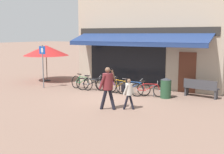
{
  "coord_description": "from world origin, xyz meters",
  "views": [
    {
      "loc": [
        6.85,
        -11.44,
        3.0
      ],
      "look_at": [
        0.29,
        -0.45,
        1.05
      ],
      "focal_mm": 45.0,
      "sensor_mm": 36.0,
      "label": 1
    }
  ],
  "objects_px": {
    "bicycle_purple": "(107,85)",
    "bicycle_orange": "(119,86)",
    "parking_sign": "(43,62)",
    "cafe_parasol": "(46,50)",
    "bicycle_green": "(82,82)",
    "bicycle_red": "(148,90)",
    "park_bench": "(201,88)",
    "bicycle_black": "(92,84)",
    "bicycle_blue": "(133,88)",
    "pedestrian_adult": "(108,84)",
    "pedestrian_child": "(128,90)",
    "litter_bin": "(166,88)"
  },
  "relations": [
    {
      "from": "bicycle_orange",
      "to": "litter_bin",
      "type": "bearing_deg",
      "value": 18.82
    },
    {
      "from": "bicycle_purple",
      "to": "pedestrian_child",
      "type": "height_order",
      "value": "pedestrian_child"
    },
    {
      "from": "bicycle_orange",
      "to": "parking_sign",
      "type": "distance_m",
      "value": 4.66
    },
    {
      "from": "pedestrian_adult",
      "to": "litter_bin",
      "type": "height_order",
      "value": "pedestrian_adult"
    },
    {
      "from": "park_bench",
      "to": "pedestrian_child",
      "type": "bearing_deg",
      "value": -112.15
    },
    {
      "from": "pedestrian_child",
      "to": "cafe_parasol",
      "type": "bearing_deg",
      "value": 151.89
    },
    {
      "from": "bicycle_purple",
      "to": "bicycle_blue",
      "type": "bearing_deg",
      "value": 8.52
    },
    {
      "from": "bicycle_red",
      "to": "cafe_parasol",
      "type": "xyz_separation_m",
      "value": [
        -7.51,
        0.95,
        1.63
      ]
    },
    {
      "from": "bicycle_blue",
      "to": "pedestrian_adult",
      "type": "bearing_deg",
      "value": -92.8
    },
    {
      "from": "bicycle_purple",
      "to": "cafe_parasol",
      "type": "height_order",
      "value": "cafe_parasol"
    },
    {
      "from": "bicycle_blue",
      "to": "pedestrian_child",
      "type": "distance_m",
      "value": 2.72
    },
    {
      "from": "bicycle_red",
      "to": "parking_sign",
      "type": "relative_size",
      "value": 0.68
    },
    {
      "from": "bicycle_purple",
      "to": "pedestrian_adult",
      "type": "bearing_deg",
      "value": -47.79
    },
    {
      "from": "bicycle_purple",
      "to": "cafe_parasol",
      "type": "xyz_separation_m",
      "value": [
        -5.17,
        0.95,
        1.6
      ]
    },
    {
      "from": "bicycle_orange",
      "to": "park_bench",
      "type": "relative_size",
      "value": 1.05
    },
    {
      "from": "park_bench",
      "to": "pedestrian_adult",
      "type": "bearing_deg",
      "value": -116.97
    },
    {
      "from": "bicycle_blue",
      "to": "litter_bin",
      "type": "relative_size",
      "value": 1.83
    },
    {
      "from": "bicycle_orange",
      "to": "parking_sign",
      "type": "relative_size",
      "value": 0.71
    },
    {
      "from": "bicycle_green",
      "to": "cafe_parasol",
      "type": "bearing_deg",
      "value": 175.01
    },
    {
      "from": "bicycle_black",
      "to": "bicycle_orange",
      "type": "bearing_deg",
      "value": -20.15
    },
    {
      "from": "bicycle_blue",
      "to": "park_bench",
      "type": "distance_m",
      "value": 3.25
    },
    {
      "from": "parking_sign",
      "to": "cafe_parasol",
      "type": "bearing_deg",
      "value": 129.04
    },
    {
      "from": "bicycle_purple",
      "to": "pedestrian_child",
      "type": "distance_m",
      "value": 3.62
    },
    {
      "from": "bicycle_red",
      "to": "park_bench",
      "type": "xyz_separation_m",
      "value": [
        2.2,
        1.17,
        0.11
      ]
    },
    {
      "from": "bicycle_green",
      "to": "bicycle_orange",
      "type": "relative_size",
      "value": 0.98
    },
    {
      "from": "parking_sign",
      "to": "cafe_parasol",
      "type": "height_order",
      "value": "parking_sign"
    },
    {
      "from": "bicycle_black",
      "to": "bicycle_purple",
      "type": "xyz_separation_m",
      "value": [
        0.86,
        0.11,
        0.01
      ]
    },
    {
      "from": "bicycle_blue",
      "to": "litter_bin",
      "type": "distance_m",
      "value": 1.65
    },
    {
      "from": "bicycle_purple",
      "to": "pedestrian_child",
      "type": "bearing_deg",
      "value": -34.62
    },
    {
      "from": "bicycle_blue",
      "to": "bicycle_red",
      "type": "distance_m",
      "value": 0.82
    },
    {
      "from": "bicycle_blue",
      "to": "park_bench",
      "type": "bearing_deg",
      "value": 12.65
    },
    {
      "from": "bicycle_purple",
      "to": "bicycle_blue",
      "type": "height_order",
      "value": "bicycle_purple"
    },
    {
      "from": "pedestrian_child",
      "to": "litter_bin",
      "type": "relative_size",
      "value": 1.29
    },
    {
      "from": "bicycle_green",
      "to": "bicycle_black",
      "type": "xyz_separation_m",
      "value": [
        0.7,
        0.0,
        -0.01
      ]
    },
    {
      "from": "pedestrian_adult",
      "to": "park_bench",
      "type": "bearing_deg",
      "value": 60.99
    },
    {
      "from": "bicycle_black",
      "to": "litter_bin",
      "type": "height_order",
      "value": "litter_bin"
    },
    {
      "from": "bicycle_black",
      "to": "pedestrian_adult",
      "type": "bearing_deg",
      "value": -67.06
    },
    {
      "from": "bicycle_red",
      "to": "park_bench",
      "type": "bearing_deg",
      "value": 5.99
    },
    {
      "from": "pedestrian_adult",
      "to": "litter_bin",
      "type": "bearing_deg",
      "value": 71.78
    },
    {
      "from": "bicycle_black",
      "to": "parking_sign",
      "type": "relative_size",
      "value": 0.7
    },
    {
      "from": "bicycle_blue",
      "to": "park_bench",
      "type": "height_order",
      "value": "park_bench"
    },
    {
      "from": "bicycle_red",
      "to": "litter_bin",
      "type": "distance_m",
      "value": 0.85
    },
    {
      "from": "bicycle_black",
      "to": "cafe_parasol",
      "type": "relative_size",
      "value": 0.59
    },
    {
      "from": "bicycle_black",
      "to": "pedestrian_child",
      "type": "xyz_separation_m",
      "value": [
        3.43,
        -2.41,
        0.4
      ]
    },
    {
      "from": "litter_bin",
      "to": "bicycle_red",
      "type": "bearing_deg",
      "value": -166.03
    },
    {
      "from": "bicycle_blue",
      "to": "pedestrian_adult",
      "type": "relative_size",
      "value": 1.03
    },
    {
      "from": "bicycle_blue",
      "to": "bicycle_red",
      "type": "bearing_deg",
      "value": -6.22
    },
    {
      "from": "bicycle_purple",
      "to": "bicycle_orange",
      "type": "height_order",
      "value": "bicycle_orange"
    },
    {
      "from": "bicycle_green",
      "to": "bicycle_blue",
      "type": "xyz_separation_m",
      "value": [
        3.1,
        0.07,
        -0.01
      ]
    },
    {
      "from": "bicycle_black",
      "to": "cafe_parasol",
      "type": "bearing_deg",
      "value": 145.21
    }
  ]
}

